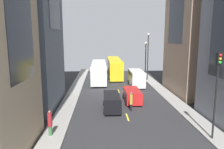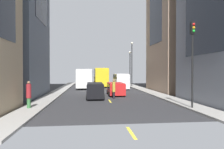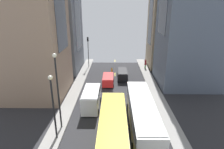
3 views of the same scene
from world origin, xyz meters
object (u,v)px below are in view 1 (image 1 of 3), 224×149
Objects in this scene: delivery_van_white at (136,77)px; pedestrian_walking_far at (50,122)px; pedestrian_crossing_near at (131,101)px; streetcar_yellow at (114,66)px; city_bus_white at (99,70)px; car_black_1 at (112,101)px; car_red_0 at (132,95)px; traffic_light_near_corner at (217,81)px.

delivery_van_white reaches higher than pedestrian_walking_far.
streetcar_yellow is at bearing -118.88° from pedestrian_crossing_near.
delivery_van_white is 2.52× the size of pedestrian_crossing_near.
car_black_1 is (1.49, -15.89, -1.02)m from city_bus_white.
delivery_van_white is at bearing 77.06° from car_red_0.
delivery_van_white is at bearing -72.11° from streetcar_yellow.
delivery_van_white is at bearing 55.11° from pedestrian_walking_far.
traffic_light_near_corner is (5.70, -27.90, 2.56)m from streetcar_yellow.
traffic_light_near_corner reaches higher than delivery_van_white.
pedestrian_walking_far is 13.08m from traffic_light_near_corner.
car_red_0 is at bearing 45.47° from car_black_1.
pedestrian_walking_far reaches higher than car_black_1.
delivery_van_white is 12.06m from pedestrian_crossing_near.
pedestrian_crossing_near is at bearing -77.92° from city_bus_white.
car_red_0 is at bearing -86.75° from streetcar_yellow.
pedestrian_walking_far is (-7.25, -5.75, 0.12)m from pedestrian_crossing_near.
city_bus_white is at bearing 110.67° from traffic_light_near_corner.
pedestrian_walking_far is at bearing -131.07° from car_red_0.
pedestrian_crossing_near is (-2.57, -11.78, -0.40)m from delivery_van_white.
streetcar_yellow is 17.74m from car_red_0.
streetcar_yellow is 2.81× the size of car_black_1.
pedestrian_crossing_near is (3.53, -16.48, -0.89)m from city_bus_white.
pedestrian_crossing_near reaches higher than car_black_1.
traffic_light_near_corner reaches higher than city_bus_white.
delivery_van_white reaches higher than pedestrian_crossing_near.
city_bus_white is at bearing 107.41° from car_red_0.
car_red_0 is 3.34m from pedestrian_crossing_near.
traffic_light_near_corner reaches higher than streetcar_yellow.
pedestrian_walking_far is 0.31× the size of traffic_light_near_corner.
streetcar_yellow reaches higher than car_red_0.
delivery_van_white is (2.96, -9.16, -0.61)m from streetcar_yellow.
city_bus_white is 15.99m from car_black_1.
streetcar_yellow is 2.95× the size of car_red_0.
pedestrian_crossing_near is (0.39, -20.94, -1.01)m from streetcar_yellow.
car_red_0 is at bearing -102.94° from delivery_van_white.
city_bus_white is 16.88m from pedestrian_crossing_near.
pedestrian_crossing_near is at bearing -88.93° from streetcar_yellow.
car_red_0 is (1.00, -17.67, -1.21)m from streetcar_yellow.
delivery_van_white is at bearing -37.64° from city_bus_white.
traffic_light_near_corner is at bearing -45.76° from car_black_1.
car_black_1 is 0.69× the size of traffic_light_near_corner.
city_bus_white is at bearing 74.85° from pedestrian_walking_far.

